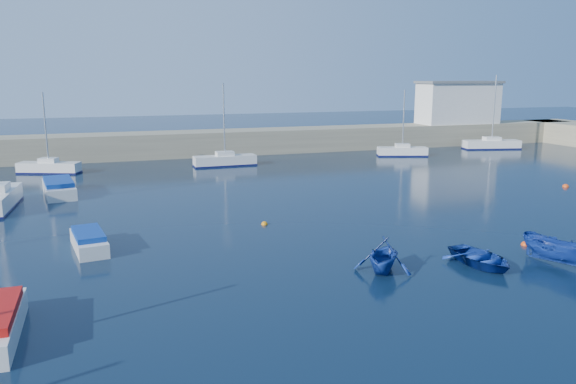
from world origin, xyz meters
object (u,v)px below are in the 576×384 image
object	(u,v)px
dinghy_right	(557,250)
motorboat_1	(89,241)
dinghy_center	(481,258)
dinghy_left	(384,255)
sailboat_7	(402,151)
harbor_office	(458,104)
sailboat_8	(491,144)
sailboat_5	(49,167)
motorboat_2	(59,188)
sailboat_6	(225,160)

from	to	relation	value
dinghy_right	motorboat_1	bearing A→B (deg)	139.10
dinghy_center	dinghy_left	size ratio (longest dim) A/B	1.20
dinghy_right	sailboat_7	bearing A→B (deg)	54.77
harbor_office	motorboat_1	xyz separation A→B (m)	(-43.80, -32.23, -4.64)
sailboat_8	motorboat_1	size ratio (longest dim) A/B	2.09
sailboat_7	dinghy_right	xyz separation A→B (m)	(-11.13, -33.82, 0.12)
motorboat_1	dinghy_center	xyz separation A→B (m)	(17.19, -8.25, -0.09)
dinghy_left	sailboat_5	bearing A→B (deg)	154.48
motorboat_1	dinghy_right	distance (m)	22.60
sailboat_7	sailboat_5	bearing A→B (deg)	107.58
harbor_office	sailboat_5	xyz separation A→B (m)	(-47.56, -7.30, -4.55)
dinghy_right	dinghy_left	bearing A→B (deg)	152.07
sailboat_8	dinghy_center	xyz separation A→B (m)	(-27.73, -34.90, -0.20)
motorboat_2	dinghy_left	world-z (taller)	dinghy_left
motorboat_1	dinghy_left	distance (m)	14.65
sailboat_5	motorboat_2	distance (m)	10.38
motorboat_1	dinghy_right	size ratio (longest dim) A/B	1.21
sailboat_6	dinghy_right	bearing A→B (deg)	-167.01
sailboat_8	dinghy_right	world-z (taller)	sailboat_8
dinghy_center	dinghy_right	distance (m)	3.60
sailboat_7	motorboat_2	bearing A→B (deg)	124.37
sailboat_5	motorboat_2	size ratio (longest dim) A/B	1.24
sailboat_7	dinghy_left	bearing A→B (deg)	167.15
sailboat_5	motorboat_1	size ratio (longest dim) A/B	1.74
sailboat_5	sailboat_6	size ratio (longest dim) A/B	0.91
sailboat_8	dinghy_left	world-z (taller)	sailboat_8
motorboat_2	dinghy_left	size ratio (longest dim) A/B	1.95
harbor_office	dinghy_center	distance (m)	48.68
sailboat_8	dinghy_right	xyz separation A→B (m)	(-24.25, -35.80, 0.09)
sailboat_7	motorboat_1	distance (m)	40.24
harbor_office	dinghy_right	size ratio (longest dim) A/B	2.93
sailboat_5	sailboat_7	size ratio (longest dim) A/B	1.02
harbor_office	dinghy_left	world-z (taller)	harbor_office
sailboat_6	sailboat_8	distance (m)	32.93
sailboat_6	sailboat_8	xyz separation A→B (m)	(32.83, 2.57, 0.02)
sailboat_8	dinghy_right	size ratio (longest dim) A/B	2.53
dinghy_left	dinghy_right	size ratio (longest dim) A/B	0.87
harbor_office	dinghy_center	xyz separation A→B (m)	(-26.62, -40.48, -4.73)
sailboat_5	sailboat_8	xyz separation A→B (m)	(48.67, 1.73, 0.02)
dinghy_center	dinghy_right	world-z (taller)	dinghy_right
dinghy_center	dinghy_right	bearing A→B (deg)	-19.78
sailboat_6	dinghy_center	world-z (taller)	sailboat_6
motorboat_1	dinghy_center	distance (m)	19.07
motorboat_2	dinghy_left	xyz separation A→B (m)	(14.83, -22.23, 0.24)
sailboat_6	dinghy_center	size ratio (longest dim) A/B	2.22
motorboat_1	dinghy_right	xyz separation A→B (m)	(20.66, -9.15, 0.20)
sailboat_5	dinghy_right	world-z (taller)	sailboat_5
sailboat_5	dinghy_center	size ratio (longest dim) A/B	2.03
motorboat_1	dinghy_left	xyz separation A→B (m)	(12.53, -7.58, 0.32)
motorboat_2	dinghy_right	world-z (taller)	dinghy_right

